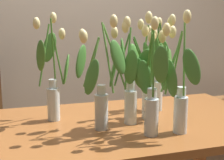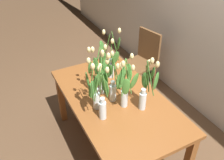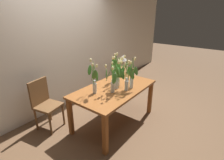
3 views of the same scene
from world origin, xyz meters
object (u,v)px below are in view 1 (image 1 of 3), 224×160
tulip_vase_0 (149,88)px  tulip_vase_4 (151,81)px  tulip_vase_3 (133,83)px  tulip_vase_6 (177,88)px  tulip_vase_5 (156,75)px  dining_table (126,137)px  tulip_vase_2 (53,81)px  tulip_vase_1 (102,84)px

tulip_vase_0 → tulip_vase_4: 0.26m
tulip_vase_3 → tulip_vase_6: size_ratio=0.92×
tulip_vase_5 → tulip_vase_4: bearing=-123.8°
dining_table → tulip_vase_6: (0.17, -0.25, 0.32)m
dining_table → tulip_vase_4: (0.16, 0.02, 0.30)m
dining_table → tulip_vase_0: 0.38m
tulip_vase_2 → tulip_vase_3: size_ratio=1.08×
tulip_vase_3 → tulip_vase_5: (0.24, 0.22, -0.01)m
tulip_vase_0 → tulip_vase_6: (0.12, -0.04, 0.00)m
dining_table → tulip_vase_3: tulip_vase_3 is taller
tulip_vase_4 → tulip_vase_2: bearing=167.6°
tulip_vase_2 → tulip_vase_5: tulip_vase_2 is taller
tulip_vase_0 → tulip_vase_1: 0.23m
tulip_vase_5 → tulip_vase_6: 0.44m
tulip_vase_0 → tulip_vase_6: tulip_vase_6 is taller
dining_table → tulip_vase_2: (-0.37, 0.14, 0.31)m
tulip_vase_1 → tulip_vase_2: tulip_vase_2 is taller
tulip_vase_3 → tulip_vase_6: bearing=-55.0°
tulip_vase_4 → tulip_vase_3: bearing=-152.9°
tulip_vase_2 → tulip_vase_6: (0.54, -0.39, 0.01)m
tulip_vase_1 → tulip_vase_2: 0.32m
dining_table → tulip_vase_0: bearing=-78.1°
tulip_vase_0 → tulip_vase_5: tulip_vase_0 is taller
tulip_vase_0 → tulip_vase_5: (0.22, 0.38, -0.01)m
tulip_vase_6 → tulip_vase_4: bearing=91.7°
tulip_vase_5 → tulip_vase_6: size_ratio=0.96×
tulip_vase_2 → tulip_vase_5: 0.63m
tulip_vase_1 → tulip_vase_3: tulip_vase_1 is taller
tulip_vase_1 → tulip_vase_4: bearing=21.0°
tulip_vase_0 → tulip_vase_5: size_ratio=1.04×
tulip_vase_2 → tulip_vase_4: (0.53, -0.12, -0.01)m
tulip_vase_1 → tulip_vase_6: (0.33, -0.15, -0.01)m
tulip_vase_3 → tulip_vase_5: tulip_vase_5 is taller
tulip_vase_0 → tulip_vase_6: 0.13m
tulip_vase_3 → tulip_vase_5: size_ratio=0.96×
tulip_vase_0 → tulip_vase_1: tulip_vase_0 is taller
tulip_vase_0 → tulip_vase_6: bearing=-19.2°
tulip_vase_1 → tulip_vase_5: (0.42, 0.27, -0.02)m
tulip_vase_0 → tulip_vase_3: 0.16m
dining_table → tulip_vase_5: tulip_vase_5 is taller
tulip_vase_4 → tulip_vase_6: 0.27m
tulip_vase_1 → tulip_vase_5: 0.50m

